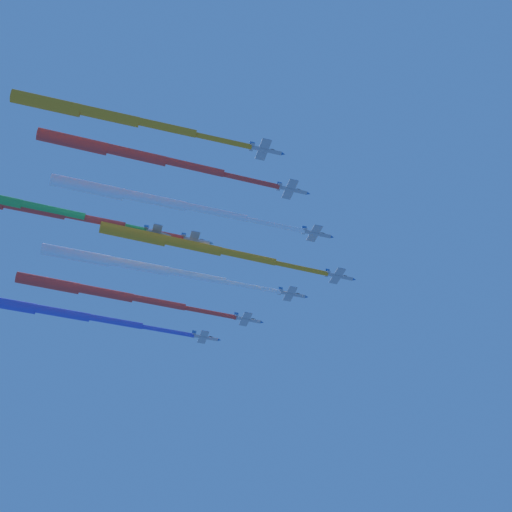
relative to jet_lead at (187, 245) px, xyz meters
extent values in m
cylinder|color=#9EA3AD|center=(-21.07, -43.99, -0.05)|extent=(5.04, 8.70, 1.32)
cone|color=#1959A5|center=(-23.23, -48.55, -0.05)|extent=(1.69, 1.71, 1.25)
cylinder|color=black|center=(-19.04, -39.69, -0.05)|extent=(1.15, 0.97, 0.99)
ellipsoid|color=black|center=(-22.01, -45.73, 0.40)|extent=(1.62, 2.10, 0.83)
cube|color=#9EA3AD|center=(-20.83, -43.50, -0.10)|extent=(8.58, 5.96, 2.02)
cube|color=#1959A5|center=(-17.45, -45.10, 0.83)|extent=(1.62, 2.38, 0.25)
cube|color=#1959A5|center=(-24.23, -41.89, -0.90)|extent=(1.62, 2.38, 0.25)
cube|color=#9EA3AD|center=(-19.45, -40.57, -0.05)|extent=(3.31, 2.34, 0.82)
cube|color=#1959A5|center=(-19.65, -40.48, 0.87)|extent=(1.09, 1.50, 1.88)
cylinder|color=orange|center=(-15.24, -31.67, -0.05)|extent=(9.95, 18.54, 1.68)
cylinder|color=orange|center=(-8.17, -16.05, -0.12)|extent=(10.71, 18.90, 2.52)
cylinder|color=orange|center=(-0.47, -0.73, -0.03)|extent=(11.47, 19.26, 3.36)
cylinder|color=orange|center=(7.25, 14.58, 0.07)|extent=(12.23, 19.61, 4.20)
cylinder|color=#9EA3AD|center=(-4.48, -39.17, 1.81)|extent=(5.22, 8.64, 1.33)
cone|color=#1959A5|center=(-6.75, -43.68, 1.81)|extent=(1.71, 1.73, 1.26)
cylinder|color=black|center=(-2.35, -34.92, 1.81)|extent=(1.16, 0.98, 0.99)
ellipsoid|color=black|center=(-5.47, -40.89, 2.26)|extent=(1.65, 2.10, 0.84)
cube|color=#9EA3AD|center=(-4.23, -38.69, 1.76)|extent=(8.54, 6.09, 2.09)
cube|color=#1959A5|center=(-0.90, -40.36, 2.72)|extent=(1.66, 2.37, 0.26)
cube|color=#1959A5|center=(-7.59, -37.01, 0.93)|extent=(1.66, 2.37, 0.26)
cube|color=#9EA3AD|center=(-2.79, -35.79, 1.81)|extent=(3.30, 2.39, 0.84)
cube|color=#1959A5|center=(-2.98, -35.69, 2.73)|extent=(1.13, 1.50, 1.88)
cylinder|color=white|center=(1.89, -26.46, 1.81)|extent=(10.96, 19.61, 1.69)
cylinder|color=white|center=(9.86, -9.93, 1.74)|extent=(11.72, 19.99, 2.53)
cylinder|color=white|center=(18.44, 6.29, 1.83)|extent=(12.47, 20.37, 3.37)
cylinder|color=white|center=(27.05, 22.49, 1.94)|extent=(13.23, 20.75, 4.22)
cylinder|color=#9EA3AD|center=(-27.60, -27.99, 2.03)|extent=(5.18, 8.68, 1.36)
cone|color=#1959A5|center=(-29.82, -32.53, 2.03)|extent=(1.73, 1.74, 1.29)
cylinder|color=black|center=(-25.51, -23.73, 2.03)|extent=(1.18, 0.99, 1.02)
ellipsoid|color=black|center=(-28.59, -29.72, 2.47)|extent=(1.66, 2.11, 0.86)
cube|color=#9EA3AD|center=(-27.35, -27.52, 1.98)|extent=(8.47, 5.99, 2.47)
cube|color=#1959A5|center=(-24.05, -29.13, 3.12)|extent=(1.64, 2.37, 0.29)
cube|color=#1959A5|center=(-30.69, -25.88, 0.97)|extent=(1.64, 2.37, 0.29)
cube|color=#9EA3AD|center=(-25.94, -24.60, 2.03)|extent=(3.27, 2.35, 0.99)
cube|color=#1959A5|center=(-26.17, -24.48, 2.94)|extent=(1.19, 1.54, 1.86)
cylinder|color=white|center=(-21.38, -15.28, 2.03)|extent=(10.76, 19.56, 1.73)
cylinder|color=white|center=(-13.63, 1.19, 1.94)|extent=(11.54, 19.95, 2.60)
cylinder|color=white|center=(-5.27, 17.37, 2.06)|extent=(12.32, 20.33, 3.47)
cylinder|color=white|center=(3.11, 33.53, 2.18)|extent=(13.10, 20.71, 4.34)
cylinder|color=#9EA3AD|center=(12.11, -34.36, -0.37)|extent=(5.13, 8.67, 1.33)
cone|color=#1959A5|center=(9.90, -38.90, -0.37)|extent=(1.70, 1.72, 1.26)
cylinder|color=black|center=(14.18, -30.08, -0.37)|extent=(1.16, 0.97, 0.99)
ellipsoid|color=black|center=(11.14, -36.09, 0.09)|extent=(1.64, 2.10, 0.84)
cube|color=#9EA3AD|center=(12.35, -33.87, -0.42)|extent=(8.56, 6.01, 2.09)
cube|color=#1959A5|center=(15.71, -35.50, 0.54)|extent=(1.64, 2.38, 0.26)
cube|color=#1959A5|center=(8.97, -32.23, -1.24)|extent=(1.64, 2.38, 0.26)
cube|color=#9EA3AD|center=(13.76, -30.96, -0.37)|extent=(3.30, 2.36, 0.84)
cube|color=#1959A5|center=(13.56, -30.86, 0.56)|extent=(1.11, 1.50, 1.88)
cylinder|color=red|center=(18.05, -22.13, -0.37)|extent=(10.11, 18.41, 1.69)
cylinder|color=red|center=(25.26, -6.63, -0.44)|extent=(10.87, 18.78, 2.53)
cylinder|color=red|center=(33.09, 8.56, -0.34)|extent=(11.62, 19.15, 3.37)
cylinder|color=red|center=(40.94, 23.75, -0.24)|extent=(12.38, 19.52, 4.22)
cylinder|color=#9EA3AD|center=(-34.13, -12.00, 3.09)|extent=(5.07, 8.69, 1.32)
cone|color=#1959A5|center=(-36.31, -16.56, 3.09)|extent=(1.69, 1.71, 1.25)
cylinder|color=black|center=(-32.08, -7.72, 3.09)|extent=(1.15, 0.97, 0.99)
ellipsoid|color=black|center=(-35.08, -13.74, 3.55)|extent=(1.63, 2.10, 0.83)
cube|color=#9EA3AD|center=(-33.89, -11.52, 3.04)|extent=(8.58, 5.98, 2.02)
cube|color=#1959A5|center=(-30.51, -13.13, 3.97)|extent=(1.63, 2.38, 0.25)
cube|color=#1959A5|center=(-37.29, -9.90, 2.25)|extent=(1.63, 2.38, 0.25)
cube|color=#9EA3AD|center=(-32.50, -8.59, 3.09)|extent=(3.31, 2.35, 0.81)
cube|color=#1959A5|center=(-32.69, -8.50, 4.02)|extent=(1.09, 1.50, 1.88)
cylinder|color=red|center=(-28.37, 0.03, 3.09)|extent=(9.74, 17.93, 1.68)
cylinder|color=red|center=(-21.48, 15.12, 3.02)|extent=(10.50, 18.29, 2.52)
cylinder|color=red|center=(-13.97, 29.91, 3.12)|extent=(11.25, 18.65, 3.36)
cylinder|color=red|center=(-6.42, 44.69, 3.21)|extent=(12.01, 19.02, 4.19)
cylinder|color=#9EA3AD|center=(28.69, -29.54, 0.47)|extent=(5.23, 8.64, 1.34)
cone|color=#1959A5|center=(26.43, -34.05, 0.47)|extent=(1.72, 1.73, 1.27)
cylinder|color=black|center=(30.82, -25.29, 0.47)|extent=(1.16, 0.99, 1.00)
ellipsoid|color=black|center=(27.70, -31.26, 0.92)|extent=(1.66, 2.10, 0.84)
cube|color=#9EA3AD|center=(28.95, -29.06, 0.42)|extent=(8.52, 6.08, 2.19)
cube|color=#1959A5|center=(32.27, -30.73, 1.43)|extent=(1.66, 2.37, 0.27)
cube|color=#1959A5|center=(25.59, -27.38, -0.45)|extent=(1.66, 2.37, 0.27)
cube|color=#9EA3AD|center=(30.39, -26.16, 0.47)|extent=(3.29, 2.39, 0.88)
cube|color=#1959A5|center=(30.18, -26.06, 1.39)|extent=(1.15, 1.51, 1.87)
cylinder|color=blue|center=(34.89, -17.18, 0.47)|extent=(10.57, 18.80, 1.70)
cylinder|color=blue|center=(42.50, -1.37, 0.40)|extent=(11.33, 19.18, 2.55)
cylinder|color=blue|center=(50.73, 14.14, 0.50)|extent=(12.09, 19.56, 3.40)
cylinder|color=blue|center=(58.98, 29.64, 0.60)|extent=(12.85, 19.95, 4.25)
cylinder|color=#9EA3AD|center=(-40.66, 3.99, -0.07)|extent=(5.22, 8.66, 1.36)
cone|color=#1959A5|center=(-42.91, -0.54, -0.07)|extent=(1.73, 1.74, 1.29)
cylinder|color=black|center=(-38.54, 8.24, -0.07)|extent=(1.18, 0.99, 1.02)
ellipsoid|color=black|center=(-41.65, 2.27, 0.38)|extent=(1.67, 2.11, 0.86)
cube|color=#9EA3AD|center=(-40.41, 4.46, -0.12)|extent=(8.48, 6.03, 2.40)
cube|color=#1959A5|center=(-37.10, 2.82, 0.99)|extent=(1.65, 2.37, 0.28)
cube|color=#1959A5|center=(-43.74, 6.12, -1.09)|extent=(1.65, 2.37, 0.28)
cube|color=#9EA3AD|center=(-38.98, 7.37, -0.07)|extent=(3.27, 2.37, 0.96)
cube|color=#1959A5|center=(-39.21, 7.49, 0.85)|extent=(1.19, 1.53, 1.86)
cylinder|color=orange|center=(-34.98, 15.41, -0.07)|extent=(9.44, 16.65, 1.73)
cylinder|color=orange|center=(-28.38, 29.35, -0.15)|extent=(10.21, 17.03, 2.59)
cylinder|color=orange|center=(-21.16, 42.98, -0.04)|extent=(10.98, 17.41, 3.45)
cylinder|color=orange|center=(-13.92, 56.60, 0.08)|extent=(11.75, 17.80, 4.31)
cylinder|color=#9EA3AD|center=(-0.95, -2.37, 3.12)|extent=(5.21, 8.64, 1.32)
cone|color=#1959A5|center=(-3.21, -6.89, 3.12)|extent=(1.71, 1.72, 1.26)
cylinder|color=black|center=(1.17, 1.87, 3.12)|extent=(1.16, 0.98, 0.99)
ellipsoid|color=black|center=(-1.94, -4.10, 3.58)|extent=(1.65, 2.10, 0.84)
cube|color=#9EA3AD|center=(-0.70, -1.90, 3.07)|extent=(8.55, 6.09, 2.06)
cube|color=#1959A5|center=(2.64, -3.57, 4.02)|extent=(1.66, 2.37, 0.26)
cube|color=#1959A5|center=(-4.07, -0.21, 2.26)|extent=(1.66, 2.37, 0.26)
cube|color=#9EA3AD|center=(0.74, 1.01, 3.12)|extent=(3.30, 2.39, 0.83)
cube|color=#1959A5|center=(0.54, 1.10, 4.05)|extent=(1.12, 1.50, 1.88)
cylinder|color=red|center=(5.32, 10.16, 3.12)|extent=(10.73, 19.19, 1.68)
cylinder|color=red|center=(13.09, 26.32, 3.05)|extent=(11.49, 19.57, 2.52)
cylinder|color=red|center=(21.47, 42.17, 3.15)|extent=(12.24, 19.94, 3.37)
cylinder|color=#9EA3AD|center=(4.08, 8.03, 2.99)|extent=(5.10, 8.71, 1.36)
cone|color=#1959A5|center=(1.90, 3.47, 2.99)|extent=(1.72, 1.73, 1.29)
cylinder|color=black|center=(6.12, 12.32, 2.99)|extent=(1.18, 0.98, 1.02)
ellipsoid|color=black|center=(3.11, 6.30, 3.44)|extent=(1.64, 2.11, 0.86)
cube|color=#9EA3AD|center=(4.32, 8.51, 2.94)|extent=(8.50, 5.93, 2.41)
cube|color=#1959A5|center=(7.65, 6.92, 4.06)|extent=(1.62, 2.38, 0.29)
cube|color=#1959A5|center=(0.96, 10.11, 1.97)|extent=(1.62, 2.38, 0.29)
cube|color=#9EA3AD|center=(5.70, 11.44, 2.99)|extent=(3.28, 2.33, 0.96)
cube|color=#1959A5|center=(5.47, 11.55, 3.91)|extent=(1.17, 1.54, 1.86)
cylinder|color=green|center=(10.22, 20.94, 2.99)|extent=(10.71, 19.95, 1.73)
cylinder|color=green|center=(17.92, 37.76, 2.91)|extent=(11.49, 20.32, 2.59)
camera|label=1|loc=(-119.62, 75.52, -171.63)|focal=51.43mm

